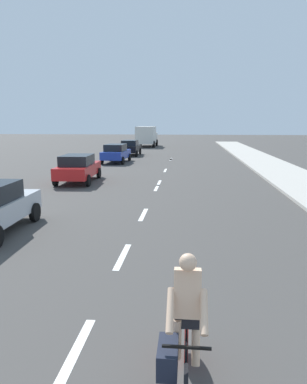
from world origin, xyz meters
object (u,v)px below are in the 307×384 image
Objects in this scene: cyclist at (183,330)px; parked_car_red at (78,168)px; parked_car_blue at (116,153)px; delivery_truck at (147,136)px; parked_car_black at (130,147)px.

cyclist is 16.79m from parked_car_red.
cyclist is 0.42× the size of parked_car_red.
delivery_truck is at bearing 91.12° from parked_car_blue.
parked_car_red is 30.42m from delivery_truck.
delivery_truck is (-5.89, 45.99, 0.67)m from cyclist.
cyclist is at bearing -81.81° from delivery_truck.
parked_car_red and parked_car_blue have the same top height.
cyclist is 0.29× the size of delivery_truck.
delivery_truck reaches higher than cyclist.
parked_car_blue is at bearing -89.74° from delivery_truck.
cyclist reaches higher than parked_car_blue.
parked_car_black is (-6.00, 32.40, 0.01)m from cyclist.
parked_car_black is at bearing -89.59° from delivery_truck.
delivery_truck is (0.11, 13.59, 0.67)m from parked_car_black.
delivery_truck reaches higher than parked_car_blue.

